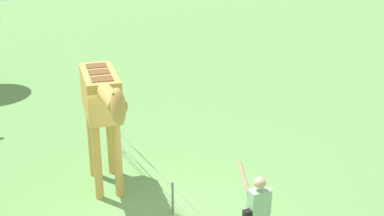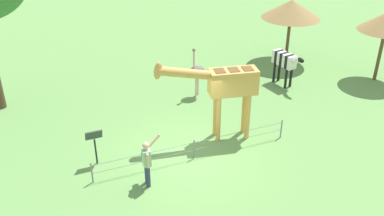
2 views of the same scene
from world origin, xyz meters
The scene contains 4 objects.
ground_plane centered at (0.00, 0.00, 0.00)m, with size 60.00×60.00×0.00m, color #60934C.
giraffe centered at (-1.53, -0.75, 2.13)m, with size 3.70×1.21×3.22m.
visitor centered at (1.90, 0.87, 0.90)m, with size 0.67×0.59×1.70m.
wire_fence centered at (0.00, 0.12, 0.40)m, with size 7.05×0.05×0.75m.
Camera 1 is at (8.22, -3.86, 5.88)m, focal length 47.78 mm.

